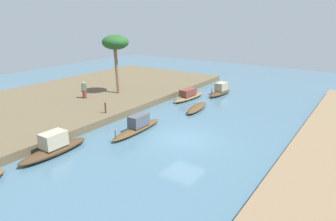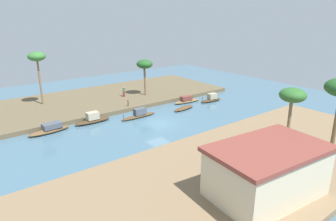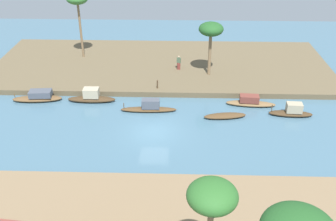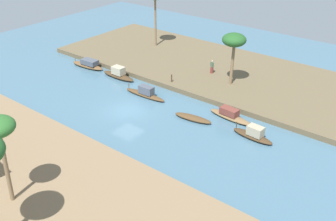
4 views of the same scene
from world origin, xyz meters
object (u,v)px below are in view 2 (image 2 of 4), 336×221
(person_on_near_bank, at_px, (124,92))
(sampan_open_hull, at_px, (139,114))
(sampan_near_left_bank, at_px, (187,100))
(sampan_upstream_small, at_px, (184,108))
(sampan_with_red_awning, at_px, (50,129))
(palm_tree_left_near, at_px, (145,65))
(palm_tree_right_tall, at_px, (292,97))
(riverside_building, at_px, (267,171))
(sampan_with_tall_canopy, at_px, (93,119))
(mooring_post, at_px, (128,103))
(sampan_downstream_large, at_px, (211,99))
(palm_tree_left_far, at_px, (37,58))

(person_on_near_bank, bearing_deg, sampan_open_hull, -83.10)
(sampan_near_left_bank, distance_m, person_on_near_bank, 9.99)
(sampan_upstream_small, bearing_deg, sampan_open_hull, -16.03)
(sampan_upstream_small, bearing_deg, sampan_with_red_awning, -16.49)
(palm_tree_left_near, height_order, palm_tree_right_tall, palm_tree_right_tall)
(sampan_with_red_awning, bearing_deg, palm_tree_right_tall, 121.74)
(sampan_upstream_small, distance_m, riverside_building, 22.23)
(sampan_near_left_bank, bearing_deg, sampan_open_hull, 12.97)
(sampan_upstream_small, xyz_separation_m, palm_tree_right_tall, (2.65, 17.44, 5.88))
(sampan_near_left_bank, xyz_separation_m, riverside_building, (12.01, 22.42, 2.05))
(sampan_near_left_bank, height_order, palm_tree_left_near, palm_tree_left_near)
(person_on_near_bank, distance_m, riverside_building, 30.14)
(sampan_with_tall_canopy, relative_size, mooring_post, 5.35)
(mooring_post, bearing_deg, palm_tree_left_near, -145.02)
(mooring_post, distance_m, riverside_building, 25.01)
(mooring_post, bearing_deg, riverside_building, 82.89)
(person_on_near_bank, height_order, palm_tree_right_tall, palm_tree_right_tall)
(sampan_near_left_bank, relative_size, mooring_post, 5.47)
(sampan_with_red_awning, relative_size, riverside_building, 0.55)
(sampan_open_hull, relative_size, sampan_upstream_small, 1.32)
(sampan_with_tall_canopy, relative_size, sampan_downstream_large, 1.16)
(palm_tree_right_tall, bearing_deg, sampan_open_hull, -77.15)
(sampan_with_red_awning, distance_m, palm_tree_right_tall, 25.81)
(sampan_near_left_bank, xyz_separation_m, sampan_downstream_large, (-3.46, 1.82, 0.06))
(sampan_downstream_large, bearing_deg, mooring_post, -14.75)
(sampan_open_hull, bearing_deg, sampan_near_left_bank, -173.04)
(sampan_with_tall_canopy, height_order, person_on_near_bank, person_on_near_bank)
(sampan_downstream_large, relative_size, mooring_post, 4.61)
(sampan_with_red_awning, relative_size, sampan_open_hull, 0.93)
(mooring_post, height_order, palm_tree_right_tall, palm_tree_right_tall)
(sampan_near_left_bank, relative_size, palm_tree_left_near, 0.83)
(palm_tree_left_near, bearing_deg, sampan_near_left_bank, 120.34)
(palm_tree_left_near, bearing_deg, palm_tree_right_tall, 86.28)
(sampan_downstream_large, distance_m, palm_tree_left_near, 11.69)
(sampan_near_left_bank, height_order, sampan_with_tall_canopy, sampan_with_tall_canopy)
(sampan_open_hull, xyz_separation_m, sampan_with_tall_canopy, (5.71, -1.74, 0.06))
(sampan_downstream_large, bearing_deg, sampan_near_left_bank, -23.82)
(person_on_near_bank, distance_m, mooring_post, 5.32)
(sampan_with_red_awning, distance_m, palm_tree_left_near, 18.42)
(sampan_open_hull, distance_m, sampan_upstream_small, 6.94)
(sampan_with_tall_canopy, bearing_deg, riverside_building, 97.63)
(sampan_with_red_awning, height_order, palm_tree_left_near, palm_tree_left_near)
(palm_tree_left_near, height_order, palm_tree_left_far, palm_tree_left_far)
(sampan_downstream_large, relative_size, palm_tree_left_near, 0.70)
(sampan_with_red_awning, distance_m, sampan_upstream_small, 17.95)
(person_on_near_bank, distance_m, palm_tree_right_tall, 27.57)
(sampan_upstream_small, bearing_deg, palm_tree_left_near, -91.28)
(mooring_post, distance_m, palm_tree_left_near, 7.87)
(palm_tree_left_far, relative_size, palm_tree_right_tall, 1.18)
(palm_tree_right_tall, relative_size, riverside_building, 0.72)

